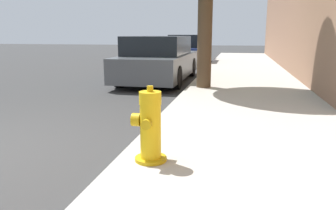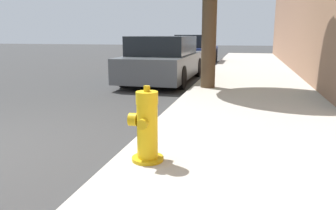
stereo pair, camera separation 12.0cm
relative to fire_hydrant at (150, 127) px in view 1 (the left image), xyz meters
The scene contains 4 objects.
sidewalk_slab 1.16m from the fire_hydrant, ahead, with size 2.89×40.00×0.16m.
fire_hydrant is the anchor object (origin of this frame).
parked_car_near 6.85m from the fire_hydrant, 102.82° to the left, with size 1.79×4.52×1.37m.
parked_car_mid 12.92m from the fire_hydrant, 96.73° to the left, with size 1.79×4.01×1.39m.
Camera 1 is at (3.08, -3.11, 1.43)m, focal length 35.00 mm.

